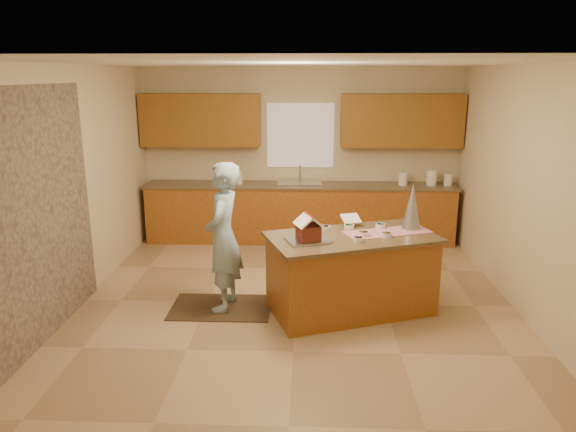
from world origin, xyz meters
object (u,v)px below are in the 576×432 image
(tinsel_tree, at_px, (412,206))
(boy, at_px, (223,237))
(island_base, at_px, (351,275))
(gingerbread_house, at_px, (308,230))

(tinsel_tree, height_order, boy, boy)
(island_base, bearing_deg, boy, 159.52)
(boy, bearing_deg, gingerbread_house, 82.02)
(gingerbread_house, bearing_deg, boy, 165.77)
(boy, xyz_separation_m, gingerbread_house, (0.94, -0.24, 0.16))
(gingerbread_house, bearing_deg, island_base, 25.16)
(tinsel_tree, xyz_separation_m, gingerbread_house, (-1.17, -0.53, -0.14))
(island_base, distance_m, gingerbread_house, 0.79)
(tinsel_tree, relative_size, boy, 0.32)
(tinsel_tree, xyz_separation_m, boy, (-2.11, -0.29, -0.30))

